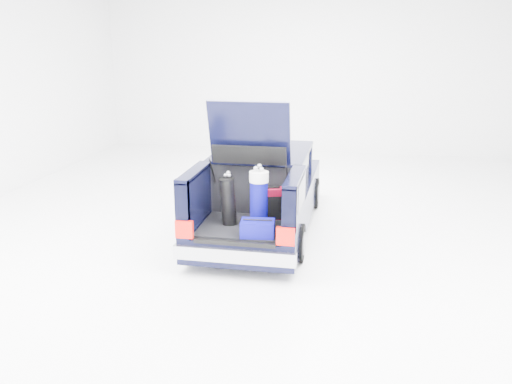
% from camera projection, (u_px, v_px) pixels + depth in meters
% --- Properties ---
extents(ground, '(14.00, 14.00, 0.00)m').
position_uv_depth(ground, '(261.00, 229.00, 9.92)').
color(ground, white).
rests_on(ground, ground).
extents(car, '(1.87, 4.65, 2.47)m').
position_uv_depth(car, '(262.00, 192.00, 9.83)').
color(car, black).
rests_on(car, ground).
extents(red_suitcase, '(0.37, 0.31, 0.53)m').
position_uv_depth(red_suitcase, '(273.00, 204.00, 8.59)').
color(red_suitcase, maroon).
rests_on(red_suitcase, car).
extents(black_golf_bag, '(0.33, 0.37, 0.84)m').
position_uv_depth(black_golf_bag, '(228.00, 201.00, 8.28)').
color(black_golf_bag, black).
rests_on(black_golf_bag, car).
extents(blue_golf_bag, '(0.38, 0.38, 0.97)m').
position_uv_depth(blue_golf_bag, '(259.00, 199.00, 8.19)').
color(blue_golf_bag, black).
rests_on(blue_golf_bag, car).
extents(blue_duffel, '(0.52, 0.36, 0.26)m').
position_uv_depth(blue_duffel, '(258.00, 228.00, 7.88)').
color(blue_duffel, '#060462').
rests_on(blue_duffel, car).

